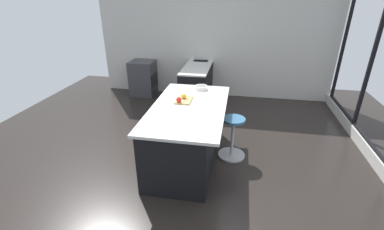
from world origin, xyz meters
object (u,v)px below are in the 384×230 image
Objects in this scene: cutting_board at (184,100)px; kitchen_island at (186,133)px; apple_red at (179,100)px; apple_yellow at (184,96)px; stool_by_window at (233,139)px; fruit_bowl at (201,87)px; oven_range at (143,78)px.

kitchen_island is at bearing 18.22° from cutting_board.
apple_yellow is (-0.17, 0.04, 0.00)m from apple_red.
cutting_board is at bearing -91.43° from stool_by_window.
oven_range is at bearing -137.49° from fruit_bowl.
stool_by_window is at bearing 97.07° from apple_red.
apple_yellow reaches higher than stool_by_window.
stool_by_window is 3.14× the size of fruit_bowl.
oven_range is 3.01m from apple_yellow.
kitchen_island is 0.77m from stool_by_window.
oven_range is 3.13m from apple_red.
apple_yellow reaches higher than kitchen_island.
fruit_bowl reaches higher than kitchen_island.
apple_red is 0.73m from fruit_bowl.
oven_range is at bearing -136.56° from stool_by_window.
kitchen_island is at bearing -8.61° from fruit_bowl.
stool_by_window is at bearing 43.44° from oven_range.
apple_red is at bearing -13.56° from apple_yellow.
stool_by_window is 8.41× the size of apple_red.
kitchen_island is at bearing 53.92° from apple_red.
kitchen_island is 9.24× the size of fruit_bowl.
fruit_bowl is at bearing 42.51° from oven_range.
stool_by_window is 1.91× the size of cutting_board.
oven_range is 3.51m from stool_by_window.
fruit_bowl is at bearing -133.62° from stool_by_window.
apple_red is at bearing -82.93° from stool_by_window.
kitchen_island is 0.93m from fruit_bowl.
apple_red reaches higher than fruit_bowl.
oven_range reaches higher than stool_by_window.
apple_red is at bearing -126.08° from kitchen_island.
stool_by_window is at bearing 85.41° from apple_yellow.
kitchen_island is 24.77× the size of apple_red.
stool_by_window is at bearing 88.57° from cutting_board.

